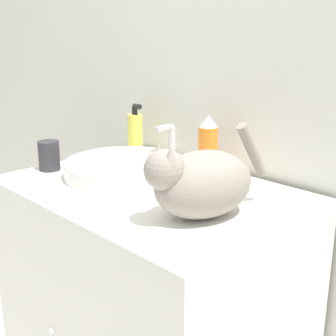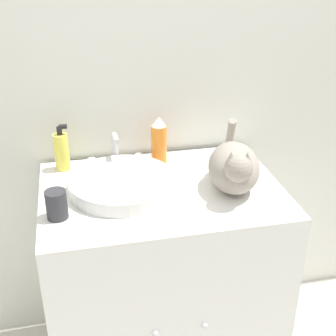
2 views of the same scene
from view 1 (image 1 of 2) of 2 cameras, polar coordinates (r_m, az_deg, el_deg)
The scene contains 8 objects.
wall_back at distance 1.50m, azimuth 7.64°, elevation 16.28°, with size 6.00×0.05×2.50m.
vanity_cabinet at distance 1.51m, azimuth -2.02°, elevation -17.37°, with size 0.83×0.60×0.82m.
sink_basin at distance 1.43m, azimuth -5.22°, elevation -0.05°, with size 0.37×0.37×0.05m.
faucet at distance 1.54m, azimuth 0.31°, elevation 2.48°, with size 0.21×0.09×0.14m.
cat at distance 1.10m, azimuth 3.92°, elevation -1.70°, with size 0.23×0.35×0.22m.
soap_bottle at distance 1.69m, azimuth -4.03°, elevation 4.35°, with size 0.06×0.05×0.18m.
spray_bottle at distance 1.42m, azimuth 4.89°, elevation 2.63°, with size 0.06×0.06×0.19m.
cup at distance 1.53m, azimuth -14.29°, elevation 1.47°, with size 0.07×0.07×0.09m.
Camera 1 is at (0.93, -0.54, 1.25)m, focal length 50.00 mm.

